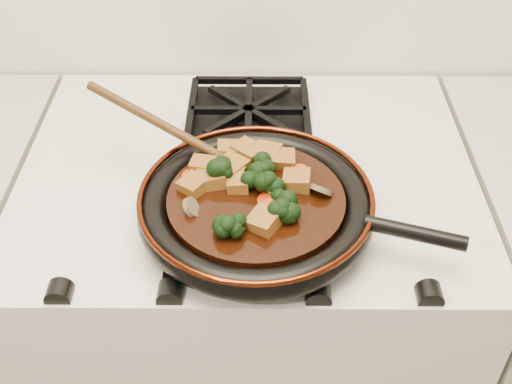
{
  "coord_description": "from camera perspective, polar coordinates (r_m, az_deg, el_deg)",
  "views": [
    {
      "loc": [
        0.02,
        0.85,
        1.58
      ],
      "look_at": [
        0.02,
        1.55,
        0.97
      ],
      "focal_mm": 45.0,
      "sensor_mm": 36.0,
      "label": 1
    }
  ],
  "objects": [
    {
      "name": "tofu_cube_10",
      "position": [
        1.0,
        -0.78,
        3.58
      ],
      "size": [
        0.06,
        0.06,
        0.03
      ],
      "primitive_type": "cube",
      "rotation": [
        0.1,
        0.11,
        0.99
      ],
      "color": "brown",
      "rests_on": "braising_sauce"
    },
    {
      "name": "broccoli_floret_0",
      "position": [
        0.87,
        -2.4,
        -3.17
      ],
      "size": [
        0.09,
        0.09,
        0.07
      ],
      "primitive_type": null,
      "rotation": [
        0.22,
        -0.06,
        0.78
      ],
      "color": "black",
      "rests_on": "braising_sauce"
    },
    {
      "name": "mushroom_slice_2",
      "position": [
        1.0,
        -0.04,
        3.41
      ],
      "size": [
        0.05,
        0.05,
        0.03
      ],
      "primitive_type": "cylinder",
      "rotation": [
        0.65,
        0.0,
        0.88
      ],
      "color": "brown",
      "rests_on": "braising_sauce"
    },
    {
      "name": "carrot_coin_2",
      "position": [
        0.97,
        -5.69,
        1.41
      ],
      "size": [
        0.03,
        0.03,
        0.01
      ],
      "primitive_type": "cylinder",
      "rotation": [
        0.06,
        -0.12,
        0.0
      ],
      "color": "red",
      "rests_on": "braising_sauce"
    },
    {
      "name": "tofu_cube_0",
      "position": [
        0.95,
        -1.62,
        0.73
      ],
      "size": [
        0.03,
        0.04,
        0.02
      ],
      "primitive_type": "cube",
      "rotation": [
        -0.08,
        0.08,
        1.57
      ],
      "color": "brown",
      "rests_on": "braising_sauce"
    },
    {
      "name": "broccoli_floret_5",
      "position": [
        0.9,
        2.72,
        -1.56
      ],
      "size": [
        0.09,
        0.09,
        0.07
      ],
      "primitive_type": null,
      "rotation": [
        0.14,
        -0.21,
        0.4
      ],
      "color": "black",
      "rests_on": "braising_sauce"
    },
    {
      "name": "carrot_coin_1",
      "position": [
        0.97,
        3.85,
        1.74
      ],
      "size": [
        0.03,
        0.03,
        0.02
      ],
      "primitive_type": "cylinder",
      "rotation": [
        0.22,
        -0.13,
        0.0
      ],
      "color": "red",
      "rests_on": "braising_sauce"
    },
    {
      "name": "carrot_coin_3",
      "position": [
        0.91,
        1.3,
        -1.47
      ],
      "size": [
        0.03,
        0.03,
        0.02
      ],
      "primitive_type": "cylinder",
      "rotation": [
        0.33,
        -0.25,
        0.0
      ],
      "color": "red",
      "rests_on": "braising_sauce"
    },
    {
      "name": "mushroom_slice_0",
      "position": [
        0.94,
        5.8,
        0.21
      ],
      "size": [
        0.05,
        0.05,
        0.03
      ],
      "primitive_type": "cylinder",
      "rotation": [
        0.77,
        0.0,
        2.6
      ],
      "color": "brown",
      "rests_on": "braising_sauce"
    },
    {
      "name": "braising_sauce",
      "position": [
        0.94,
        0.0,
        -0.97
      ],
      "size": [
        0.26,
        0.26,
        0.02
      ],
      "primitive_type": "cylinder",
      "color": "black",
      "rests_on": "skillet"
    },
    {
      "name": "broccoli_floret_2",
      "position": [
        0.95,
        -3.25,
        1.49
      ],
      "size": [
        0.07,
        0.08,
        0.07
      ],
      "primitive_type": null,
      "rotation": [
        0.17,
        0.1,
        0.18
      ],
      "color": "black",
      "rests_on": "braising_sauce"
    },
    {
      "name": "stove",
      "position": [
        1.41,
        -0.6,
        -12.26
      ],
      "size": [
        0.76,
        0.6,
        0.9
      ],
      "primitive_type": "cube",
      "color": "silver",
      "rests_on": "ground"
    },
    {
      "name": "wooden_spoon",
      "position": [
        1.01,
        -6.0,
        4.69
      ],
      "size": [
        0.16,
        0.09,
        0.26
      ],
      "rotation": [
        0.0,
        0.0,
        2.7
      ],
      "color": "#44260E",
      "rests_on": "braising_sauce"
    },
    {
      "name": "broccoli_floret_1",
      "position": [
        0.95,
        0.18,
        1.25
      ],
      "size": [
        0.07,
        0.07,
        0.06
      ],
      "primitive_type": null,
      "rotation": [
        -0.06,
        0.05,
        0.33
      ],
      "color": "black",
      "rests_on": "braising_sauce"
    },
    {
      "name": "tofu_cube_9",
      "position": [
        0.95,
        -5.58,
        0.6
      ],
      "size": [
        0.05,
        0.05,
        0.03
      ],
      "primitive_type": "cube",
      "rotation": [
        -0.1,
        -0.07,
        0.9
      ],
      "color": "brown",
      "rests_on": "braising_sauce"
    },
    {
      "name": "tofu_cube_3",
      "position": [
        1.01,
        -2.44,
        3.68
      ],
      "size": [
        0.04,
        0.04,
        0.03
      ],
      "primitive_type": "cube",
      "rotation": [
        0.06,
        0.1,
        1.61
      ],
      "color": "brown",
      "rests_on": "braising_sauce"
    },
    {
      "name": "skillet",
      "position": [
        0.94,
        0.12,
        -1.22
      ],
      "size": [
        0.46,
        0.35,
        0.05
      ],
      "rotation": [
        0.0,
        0.0,
        -0.31
      ],
      "color": "black",
      "rests_on": "burner_grate_front"
    },
    {
      "name": "burner_grate_back",
      "position": [
        1.19,
        -0.66,
        6.95
      ],
      "size": [
        0.23,
        0.23,
        0.03
      ],
      "primitive_type": null,
      "color": "black",
      "rests_on": "stove"
    },
    {
      "name": "tofu_cube_2",
      "position": [
        0.99,
        2.34,
        2.89
      ],
      "size": [
        0.04,
        0.04,
        0.03
      ],
      "primitive_type": "cube",
      "rotation": [
        -0.06,
        -0.08,
        3.13
      ],
      "color": "brown",
      "rests_on": "braising_sauce"
    },
    {
      "name": "tofu_cube_7",
      "position": [
        0.95,
        3.64,
        0.98
      ],
      "size": [
        0.05,
        0.05,
        0.03
      ],
      "primitive_type": "cube",
      "rotation": [
        -0.09,
        0.07,
        1.45
      ],
      "color": "brown",
      "rests_on": "braising_sauce"
    },
    {
      "name": "mushroom_slice_1",
      "position": [
        0.91,
        -5.74,
        -1.38
      ],
      "size": [
        0.03,
        0.03,
        0.03
      ],
      "primitive_type": "cylinder",
      "rotation": [
        0.97,
        0.0,
        1.51
      ],
      "color": "brown",
      "rests_on": "braising_sauce"
    },
    {
      "name": "tofu_cube_4",
      "position": [
        0.97,
        -2.19,
        2.17
      ],
      "size": [
        0.06,
        0.06,
        0.03
      ],
      "primitive_type": "cube",
      "rotation": [
        -0.04,
        0.03,
        2.43
      ],
      "color": "brown",
      "rests_on": "braising_sauce"
    },
    {
      "name": "tofu_cube_6",
      "position": [
        1.0,
        0.98,
        3.37
      ],
      "size": [
        0.05,
        0.05,
        0.03
      ],
      "primitive_type": "cube",
      "rotation": [
        -0.11,
        0.06,
        2.77
      ],
      "color": "brown",
      "rests_on": "braising_sauce"
    },
    {
      "name": "broccoli_floret_3",
      "position": [
        0.93,
        1.36,
        0.1
      ],
      "size": [
        0.08,
        0.09,
        0.07
      ],
      "primitive_type": null,
      "rotation": [
        -0.06,
        -0.15,
        2.26
      ],
      "color": "black",
      "rests_on": "braising_sauce"
    },
    {
      "name": "tofu_cube_1",
      "position": [
        0.88,
        0.75,
        -2.62
      ],
      "size": [
        0.06,
        0.06,
        0.03
      ],
      "primitive_type": "cube",
      "rotation": [
        -0.11,
        -0.09,
        1.02
      ],
      "color": "brown",
      "rests_on": "braising_sauce"
    },
    {
      "name": "tofu_cube_5",
      "position": [
        0.98,
        -4.74,
        2.32
      ],
      "size": [
        0.04,
        0.04,
        0.02
      ],
      "primitive_type": "cube",
      "rotation": [
        0.01,
        0.0,
        2.94
      ],
      "color": "brown",
      "rests_on": "braising_sauce"
    },
    {
      "name": "tofu_cube_11",
      "position": [
        0.96,
        -2.4,
        1.41
      ],
      "size": [
        0.05,
        0.05,
        0.03
      ],
      "primitive_type": "cube",
      "rotation": [
        -0.06,
        -0.08,
        2.8
      ],
      "color": "brown",
      "rests_on": "braising_sauce"
    },
    {
      "name": "broccoli_floret_4",
      "position": [
        0.96,
        0.8,
        1.92
      ],
      "size": [
        0.09,
        0.09,
        0.07
      ],
      "primitive_type": null,
      "rotation": [
        -0.15,
        -0.25,
        0.78
      ],
      "color": "black",
      "rests_on": "braising_sauce"
    },
    {
      "name": "tofu_cube_8",
      "position": [
        0.96,
        -3.97,
        1.21
      ],
      "size": [
        0.05,
        0.05,
        0.03
      ],
      "primitive_type": "cube",
      "rotation": [
        -0.11,
        -0.1,
        0.23
      ],
      "color": "brown",
      "rests_on": "braising_sauce"
    },
    {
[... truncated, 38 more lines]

